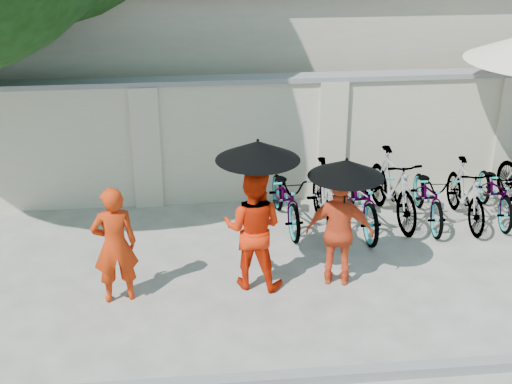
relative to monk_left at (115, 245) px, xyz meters
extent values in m
plane|color=#B6B3A6|center=(1.31, -0.19, -0.77)|extent=(80.00, 80.00, 0.00)
cube|color=gray|center=(1.31, -1.89, -0.71)|extent=(40.00, 0.16, 0.12)
cube|color=beige|center=(2.31, 3.01, 0.23)|extent=(20.00, 0.30, 2.00)
cube|color=#BDB28E|center=(3.31, 6.81, 0.83)|extent=(14.00, 6.00, 3.20)
imported|color=red|center=(0.00, 0.00, 0.00)|extent=(0.62, 0.47, 1.54)
imported|color=red|center=(1.74, 0.19, 0.04)|extent=(0.95, 0.84, 1.63)
cylinder|color=black|center=(1.79, 0.11, 0.64)|extent=(0.02, 0.02, 0.98)
cone|color=black|center=(1.79, 0.11, 1.13)|extent=(1.04, 1.04, 0.24)
imported|color=#E94C22|center=(2.85, 0.11, -0.03)|extent=(0.93, 0.57, 1.48)
cylinder|color=black|center=(2.87, 0.03, 0.48)|extent=(0.02, 0.02, 0.82)
cone|color=black|center=(2.87, 0.03, 0.89)|extent=(0.95, 0.95, 0.22)
imported|color=#A7A7A7|center=(2.43, 1.91, -0.31)|extent=(0.75, 1.79, 0.92)
imported|color=#A7A7A7|center=(2.98, 1.69, -0.25)|extent=(0.52, 1.75, 1.05)
imported|color=#A7A7A7|center=(3.54, 1.73, -0.26)|extent=(0.75, 1.95, 1.01)
imported|color=#A7A7A7|center=(4.09, 1.91, -0.21)|extent=(0.72, 1.90, 1.11)
imported|color=#A7A7A7|center=(4.64, 1.79, -0.33)|extent=(0.71, 1.72, 0.88)
imported|color=#A7A7A7|center=(5.19, 1.71, -0.28)|extent=(0.50, 1.64, 0.98)
imported|color=#A7A7A7|center=(5.74, 1.84, -0.34)|extent=(0.73, 1.70, 0.87)
camera|label=1|loc=(0.90, -7.94, 4.08)|focal=50.00mm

